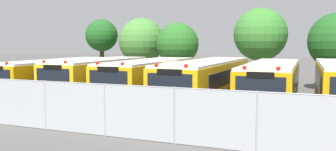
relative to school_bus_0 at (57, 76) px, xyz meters
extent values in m
plane|color=#514F4C|center=(8.73, 0.15, -1.34)|extent=(160.00, 160.00, 0.00)
cube|color=#EAA80C|center=(0.00, 0.03, -0.02)|extent=(2.72, 10.46, 1.94)
cube|color=white|center=(0.00, 0.03, 1.01)|extent=(2.67, 10.25, 0.12)
cube|color=black|center=(1.28, 0.35, 0.29)|extent=(0.19, 8.12, 0.70)
cube|color=black|center=(-1.29, 0.30, 0.29)|extent=(0.19, 8.12, 0.70)
cube|color=black|center=(0.00, 0.03, -0.41)|extent=(2.75, 10.56, 0.10)
sphere|color=red|center=(0.79, -5.02, 1.11)|extent=(0.18, 0.18, 0.18)
cylinder|color=black|center=(1.19, -3.76, -0.84)|extent=(0.30, 1.00, 1.00)
cylinder|color=black|center=(-1.06, -3.80, -0.84)|extent=(0.30, 1.00, 1.00)
cylinder|color=black|center=(1.06, 3.46, -0.84)|extent=(0.30, 1.00, 1.00)
cylinder|color=black|center=(-1.19, 3.41, -0.84)|extent=(0.30, 1.00, 1.00)
cube|color=yellow|center=(3.39, -0.03, 0.03)|extent=(2.66, 9.29, 2.04)
cube|color=white|center=(3.39, -0.03, 1.11)|extent=(2.61, 9.10, 0.12)
cube|color=black|center=(3.49, -4.71, -0.81)|extent=(2.50, 0.22, 0.36)
cube|color=black|center=(3.49, -4.66, 0.40)|extent=(2.01, 0.11, 0.98)
cube|color=black|center=(4.62, 0.30, 0.36)|extent=(0.21, 7.20, 0.73)
cube|color=black|center=(2.13, 0.24, 0.36)|extent=(0.21, 7.20, 0.73)
cube|color=black|center=(3.39, -0.03, -0.38)|extent=(2.69, 9.38, 0.10)
sphere|color=red|center=(4.16, -4.48, 1.21)|extent=(0.18, 0.18, 0.18)
sphere|color=red|center=(2.82, -4.51, 1.21)|extent=(0.18, 0.18, 0.18)
cube|color=black|center=(3.49, -4.67, 0.95)|extent=(1.10, 0.11, 0.24)
cylinder|color=black|center=(4.55, -3.22, -0.84)|extent=(0.30, 1.01, 1.00)
cylinder|color=black|center=(2.38, -3.27, -0.84)|extent=(0.30, 1.01, 1.00)
cylinder|color=black|center=(4.40, 2.81, -0.84)|extent=(0.30, 1.01, 1.00)
cylinder|color=black|center=(2.24, 2.76, -0.84)|extent=(0.30, 1.01, 1.00)
cube|color=yellow|center=(6.86, 0.08, 0.03)|extent=(2.60, 9.61, 2.03)
cube|color=white|center=(6.86, 0.08, 1.10)|extent=(2.54, 9.42, 0.12)
cube|color=black|center=(6.83, -4.79, -0.81)|extent=(2.58, 0.18, 0.36)
cube|color=black|center=(6.83, -4.74, 0.39)|extent=(2.08, 0.07, 0.97)
cube|color=black|center=(8.15, 0.37, 0.35)|extent=(0.09, 7.48, 0.73)
cube|color=black|center=(5.58, 0.39, 0.35)|extent=(0.09, 7.48, 0.73)
cube|color=black|center=(6.86, 0.08, -0.38)|extent=(2.62, 9.71, 0.10)
sphere|color=red|center=(7.53, -4.57, 1.20)|extent=(0.18, 0.18, 0.18)
sphere|color=red|center=(6.13, -4.56, 1.20)|extent=(0.18, 0.18, 0.18)
cube|color=black|center=(6.83, -4.75, 0.94)|extent=(1.14, 0.09, 0.24)
cylinder|color=black|center=(7.96, -3.33, -0.84)|extent=(0.29, 1.00, 1.00)
cylinder|color=black|center=(5.71, -3.31, -0.84)|extent=(0.29, 1.00, 1.00)
cylinder|color=black|center=(8.01, 3.07, -0.84)|extent=(0.29, 1.00, 1.00)
cylinder|color=black|center=(5.76, 3.09, -0.84)|extent=(0.29, 1.00, 1.00)
cube|color=yellow|center=(10.46, 0.08, 0.04)|extent=(2.78, 11.32, 2.07)
cube|color=white|center=(10.46, 0.08, 1.14)|extent=(2.72, 11.09, 0.12)
cube|color=black|center=(10.30, -5.62, -0.81)|extent=(2.52, 0.23, 0.36)
cube|color=black|center=(10.30, -5.57, 0.42)|extent=(2.03, 0.12, 0.99)
cube|color=black|center=(11.72, 0.34, 0.37)|extent=(0.28, 8.78, 0.74)
cube|color=black|center=(9.21, 0.41, 0.37)|extent=(0.28, 8.78, 0.74)
cube|color=black|center=(10.46, 0.08, -0.37)|extent=(2.81, 11.43, 0.10)
sphere|color=red|center=(10.98, -5.42, 1.24)|extent=(0.18, 0.18, 0.18)
sphere|color=red|center=(9.63, -5.38, 1.24)|extent=(0.18, 0.18, 0.18)
cube|color=black|center=(10.30, -5.58, 0.98)|extent=(1.11, 0.11, 0.24)
cylinder|color=black|center=(11.44, -4.18, -0.84)|extent=(0.31, 1.01, 1.00)
cylinder|color=black|center=(9.24, -4.12, -0.84)|extent=(0.31, 1.01, 1.00)
cylinder|color=black|center=(11.66, 3.87, -0.84)|extent=(0.31, 1.01, 1.00)
cylinder|color=black|center=(9.46, 3.93, -0.84)|extent=(0.31, 1.01, 1.00)
cube|color=#EAA80C|center=(13.96, 0.22, 0.02)|extent=(2.41, 10.50, 2.02)
cube|color=white|center=(13.96, 0.22, 1.09)|extent=(2.36, 10.29, 0.12)
cube|color=black|center=(13.95, -5.09, -0.81)|extent=(2.43, 0.16, 0.36)
cube|color=black|center=(13.95, -5.04, 0.38)|extent=(1.96, 0.06, 0.97)
cube|color=black|center=(15.18, 0.52, 0.34)|extent=(0.05, 8.18, 0.73)
cube|color=black|center=(12.75, 0.52, 0.34)|extent=(0.05, 8.18, 0.73)
cube|color=black|center=(13.96, 0.22, -0.38)|extent=(2.43, 10.60, 0.10)
sphere|color=red|center=(14.61, -4.87, 1.19)|extent=(0.18, 0.18, 0.18)
sphere|color=red|center=(13.30, -4.87, 1.19)|extent=(0.18, 0.18, 0.18)
cube|color=black|center=(13.95, -5.05, 0.93)|extent=(1.07, 0.08, 0.24)
cylinder|color=black|center=(15.01, -3.63, -0.84)|extent=(0.28, 1.00, 1.00)
cylinder|color=black|center=(12.90, -3.62, -0.84)|extent=(0.28, 1.00, 1.00)
cylinder|color=black|center=(15.02, 3.67, -0.84)|extent=(0.28, 1.00, 1.00)
cylinder|color=black|center=(12.92, 3.67, -0.84)|extent=(0.28, 1.00, 1.00)
cube|color=black|center=(16.18, 0.34, 0.39)|extent=(0.10, 7.64, 0.75)
cylinder|color=black|center=(16.37, -3.46, -0.84)|extent=(0.29, 1.00, 1.00)
cylinder|color=black|center=(16.32, 3.14, -0.84)|extent=(0.29, 1.00, 1.00)
cylinder|color=#4C3823|center=(-4.11, 12.11, 0.21)|extent=(0.46, 0.46, 3.09)
sphere|color=#1E561E|center=(-4.11, 12.11, 3.00)|extent=(3.31, 3.31, 3.31)
sphere|color=#1E561E|center=(-4.62, 12.04, 2.93)|extent=(2.27, 2.27, 2.27)
cylinder|color=#4C3823|center=(0.67, 11.67, -0.31)|extent=(0.29, 0.29, 2.06)
sphere|color=#478438|center=(0.67, 11.67, 2.39)|extent=(4.44, 4.44, 4.44)
sphere|color=#478438|center=(1.42, 11.52, 2.53)|extent=(2.71, 2.71, 2.71)
cylinder|color=#4C3823|center=(4.99, 9.98, -0.31)|extent=(0.39, 0.39, 2.05)
sphere|color=#286623|center=(4.99, 9.98, 2.11)|extent=(3.73, 3.73, 3.73)
sphere|color=#286623|center=(4.31, 10.31, 2.11)|extent=(2.19, 2.19, 2.19)
cylinder|color=#4C3823|center=(12.02, 10.55, -0.04)|extent=(0.43, 0.43, 2.61)
sphere|color=#387A2D|center=(12.02, 10.55, 2.90)|extent=(4.35, 4.35, 4.35)
sphere|color=#387A2D|center=(12.04, 10.41, 3.38)|extent=(2.81, 2.81, 2.81)
cylinder|color=#4C3823|center=(17.70, 9.33, -0.29)|extent=(0.38, 0.38, 2.09)
sphere|color=#1E561E|center=(17.39, 9.40, 2.31)|extent=(3.25, 3.25, 3.25)
cylinder|color=#9EA0A3|center=(5.81, -7.95, -0.33)|extent=(0.07, 0.07, 2.01)
cylinder|color=#9EA0A3|center=(8.62, -7.95, -0.33)|extent=(0.07, 0.07, 2.01)
cylinder|color=#9EA0A3|center=(11.42, -7.95, -0.33)|extent=(0.07, 0.07, 2.01)
cylinder|color=#9EA0A3|center=(14.22, -7.95, -0.33)|extent=(0.07, 0.07, 2.01)
cube|color=#ADB2B7|center=(8.62, -7.95, -0.33)|extent=(22.43, 0.02, 1.97)
cylinder|color=#9EA0A3|center=(8.62, -7.95, 0.64)|extent=(22.43, 0.04, 0.04)
camera|label=1|loc=(15.64, -19.24, 2.17)|focal=37.63mm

